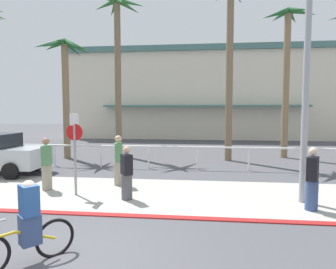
{
  "coord_description": "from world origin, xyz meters",
  "views": [
    {
      "loc": [
        2.46,
        -5.1,
        2.67
      ],
      "look_at": [
        1.18,
        6.0,
        1.76
      ],
      "focal_mm": 32.59,
      "sensor_mm": 36.0,
      "label": 1
    }
  ],
  "objects_px": {
    "streetlight_curb": "(310,50)",
    "palm_tree_2": "(118,46)",
    "pedestrian_3": "(47,166)",
    "palm_tree_1": "(65,66)",
    "palm_tree_4": "(287,52)",
    "pedestrian_0": "(119,162)",
    "cyclist_yellow_1": "(27,225)",
    "stop_sign_bike_lane": "(75,142)",
    "palm_tree_3": "(230,37)",
    "pedestrian_1": "(127,176)",
    "pedestrian_2": "(312,182)"
  },
  "relations": [
    {
      "from": "streetlight_curb",
      "to": "palm_tree_2",
      "type": "relative_size",
      "value": 0.84
    },
    {
      "from": "pedestrian_0",
      "to": "pedestrian_3",
      "type": "relative_size",
      "value": 1.01
    },
    {
      "from": "pedestrian_2",
      "to": "pedestrian_1",
      "type": "bearing_deg",
      "value": 175.64
    },
    {
      "from": "stop_sign_bike_lane",
      "to": "palm_tree_4",
      "type": "height_order",
      "value": "palm_tree_4"
    },
    {
      "from": "palm_tree_2",
      "to": "pedestrian_1",
      "type": "height_order",
      "value": "palm_tree_2"
    },
    {
      "from": "palm_tree_2",
      "to": "palm_tree_4",
      "type": "distance_m",
      "value": 9.38
    },
    {
      "from": "pedestrian_3",
      "to": "palm_tree_1",
      "type": "bearing_deg",
      "value": 109.54
    },
    {
      "from": "pedestrian_0",
      "to": "palm_tree_4",
      "type": "bearing_deg",
      "value": 44.08
    },
    {
      "from": "streetlight_curb",
      "to": "stop_sign_bike_lane",
      "type": "bearing_deg",
      "value": 178.27
    },
    {
      "from": "pedestrian_1",
      "to": "pedestrian_3",
      "type": "bearing_deg",
      "value": 165.24
    },
    {
      "from": "pedestrian_3",
      "to": "pedestrian_2",
      "type": "bearing_deg",
      "value": -8.21
    },
    {
      "from": "streetlight_curb",
      "to": "pedestrian_1",
      "type": "height_order",
      "value": "streetlight_curb"
    },
    {
      "from": "palm_tree_3",
      "to": "pedestrian_2",
      "type": "bearing_deg",
      "value": -78.94
    },
    {
      "from": "streetlight_curb",
      "to": "palm_tree_2",
      "type": "bearing_deg",
      "value": 132.26
    },
    {
      "from": "cyclist_yellow_1",
      "to": "pedestrian_3",
      "type": "bearing_deg",
      "value": 114.74
    },
    {
      "from": "palm_tree_4",
      "to": "pedestrian_3",
      "type": "distance_m",
      "value": 13.57
    },
    {
      "from": "pedestrian_2",
      "to": "palm_tree_3",
      "type": "bearing_deg",
      "value": 101.06
    },
    {
      "from": "palm_tree_1",
      "to": "palm_tree_4",
      "type": "height_order",
      "value": "palm_tree_4"
    },
    {
      "from": "pedestrian_0",
      "to": "pedestrian_1",
      "type": "bearing_deg",
      "value": -66.72
    },
    {
      "from": "cyclist_yellow_1",
      "to": "pedestrian_0",
      "type": "distance_m",
      "value": 5.55
    },
    {
      "from": "pedestrian_1",
      "to": "stop_sign_bike_lane",
      "type": "bearing_deg",
      "value": 170.08
    },
    {
      "from": "palm_tree_3",
      "to": "pedestrian_1",
      "type": "distance_m",
      "value": 10.07
    },
    {
      "from": "palm_tree_1",
      "to": "palm_tree_2",
      "type": "distance_m",
      "value": 3.17
    },
    {
      "from": "pedestrian_2",
      "to": "palm_tree_1",
      "type": "bearing_deg",
      "value": 143.31
    },
    {
      "from": "palm_tree_1",
      "to": "pedestrian_2",
      "type": "xyz_separation_m",
      "value": [
        10.31,
        -7.68,
        -4.23
      ]
    },
    {
      "from": "palm_tree_1",
      "to": "cyclist_yellow_1",
      "type": "relative_size",
      "value": 4.33
    },
    {
      "from": "palm_tree_1",
      "to": "pedestrian_3",
      "type": "distance_m",
      "value": 8.1
    },
    {
      "from": "stop_sign_bike_lane",
      "to": "pedestrian_2",
      "type": "xyz_separation_m",
      "value": [
        6.8,
        -0.69,
        -0.89
      ]
    },
    {
      "from": "palm_tree_4",
      "to": "palm_tree_2",
      "type": "bearing_deg",
      "value": -177.95
    },
    {
      "from": "stop_sign_bike_lane",
      "to": "palm_tree_4",
      "type": "xyz_separation_m",
      "value": [
        8.46,
        8.59,
        4.13
      ]
    },
    {
      "from": "palm_tree_3",
      "to": "palm_tree_4",
      "type": "bearing_deg",
      "value": 22.99
    },
    {
      "from": "palm_tree_1",
      "to": "streetlight_curb",
      "type": "bearing_deg",
      "value": -34.96
    },
    {
      "from": "pedestrian_2",
      "to": "pedestrian_3",
      "type": "bearing_deg",
      "value": 171.79
    },
    {
      "from": "stop_sign_bike_lane",
      "to": "streetlight_curb",
      "type": "bearing_deg",
      "value": -1.73
    },
    {
      "from": "streetlight_curb",
      "to": "cyclist_yellow_1",
      "type": "height_order",
      "value": "streetlight_curb"
    },
    {
      "from": "cyclist_yellow_1",
      "to": "palm_tree_1",
      "type": "bearing_deg",
      "value": 111.75
    },
    {
      "from": "palm_tree_3",
      "to": "pedestrian_3",
      "type": "distance_m",
      "value": 10.88
    },
    {
      "from": "stop_sign_bike_lane",
      "to": "pedestrian_3",
      "type": "bearing_deg",
      "value": 158.7
    },
    {
      "from": "stop_sign_bike_lane",
      "to": "pedestrian_3",
      "type": "distance_m",
      "value": 1.55
    },
    {
      "from": "streetlight_curb",
      "to": "pedestrian_0",
      "type": "xyz_separation_m",
      "value": [
        -5.79,
        1.56,
        -3.45
      ]
    },
    {
      "from": "pedestrian_0",
      "to": "palm_tree_3",
      "type": "bearing_deg",
      "value": 54.05
    },
    {
      "from": "palm_tree_4",
      "to": "pedestrian_1",
      "type": "relative_size",
      "value": 5.11
    },
    {
      "from": "palm_tree_4",
      "to": "pedestrian_0",
      "type": "distance_m",
      "value": 11.52
    },
    {
      "from": "pedestrian_3",
      "to": "palm_tree_2",
      "type": "bearing_deg",
      "value": 87.84
    },
    {
      "from": "stop_sign_bike_lane",
      "to": "pedestrian_3",
      "type": "relative_size",
      "value": 1.46
    },
    {
      "from": "cyclist_yellow_1",
      "to": "pedestrian_2",
      "type": "height_order",
      "value": "pedestrian_2"
    },
    {
      "from": "palm_tree_2",
      "to": "pedestrian_0",
      "type": "height_order",
      "value": "palm_tree_2"
    },
    {
      "from": "streetlight_curb",
      "to": "palm_tree_3",
      "type": "relative_size",
      "value": 0.82
    },
    {
      "from": "palm_tree_3",
      "to": "pedestrian_0",
      "type": "bearing_deg",
      "value": -125.95
    },
    {
      "from": "streetlight_curb",
      "to": "pedestrian_1",
      "type": "xyz_separation_m",
      "value": [
        -5.08,
        -0.09,
        -3.54
      ]
    }
  ]
}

